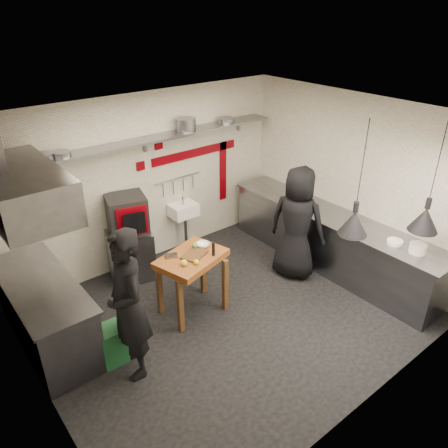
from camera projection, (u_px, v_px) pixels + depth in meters
floor at (229, 315)px, 6.22m from camera, size 5.00×5.00×0.00m
ceiling at (231, 120)px, 4.92m from camera, size 5.00×5.00×0.00m
wall_back at (147, 181)px, 7.02m from camera, size 5.00×0.04×2.80m
wall_front at (371, 311)px, 4.12m from camera, size 5.00×0.04×2.80m
wall_left at (29, 306)px, 4.18m from camera, size 0.04×4.20×2.80m
wall_right at (351, 183)px, 6.95m from camera, size 0.04×4.20×2.80m
red_band_horiz at (195, 153)px, 7.40m from camera, size 1.70×0.02×0.14m
red_band_vert at (223, 171)px, 7.96m from camera, size 0.14×0.02×1.10m
red_tile_a at (159, 145)px, 6.89m from camera, size 0.14×0.02×0.14m
red_tile_b at (141, 166)px, 6.82m from camera, size 0.14×0.02×0.14m
back_shelf at (149, 140)px, 6.56m from camera, size 4.60×0.34×0.04m
shelf_bracket_left at (16, 171)px, 5.66m from camera, size 0.04×0.06×0.24m
shelf_bracket_mid at (145, 144)px, 6.71m from camera, size 0.04×0.06×0.24m
shelf_bracket_right at (239, 124)px, 7.77m from camera, size 0.04×0.06×0.24m
pan_far_left at (42, 157)px, 5.65m from camera, size 0.33×0.33×0.09m
pan_mid_left at (61, 154)px, 5.80m from camera, size 0.32×0.32×0.07m
stock_pot at (186, 124)px, 6.88m from camera, size 0.31×0.31×0.20m
pan_right at (226, 120)px, 7.36m from camera, size 0.37×0.37×0.08m
oven_stand at (131, 254)px, 6.92m from camera, size 0.79×0.75×0.80m
combi_oven at (127, 214)px, 6.65m from camera, size 0.69×0.66×0.58m
oven_door at (132, 221)px, 6.43m from camera, size 0.44×0.15×0.46m
oven_glass at (135, 224)px, 6.37m from camera, size 0.32×0.10×0.34m
hand_sink at (183, 210)px, 7.49m from camera, size 0.46×0.34×0.22m
sink_tap at (183, 200)px, 7.40m from camera, size 0.03×0.03×0.14m
sink_drain at (186, 233)px, 7.66m from camera, size 0.06×0.06×0.66m
utensil_rail at (177, 178)px, 7.33m from camera, size 0.90×0.02×0.02m
counter_right at (330, 241)px, 7.20m from camera, size 0.70×3.80×0.90m
counter_right_top at (333, 216)px, 6.99m from camera, size 0.76×3.90×0.03m
plate_stack at (418, 248)px, 5.93m from camera, size 0.29×0.29×0.13m
small_bowl_right at (395, 242)px, 6.16m from camera, size 0.26×0.26×0.05m
counter_left at (46, 314)px, 5.54m from camera, size 0.70×1.90×0.90m
counter_left_top at (39, 284)px, 5.32m from camera, size 0.76×2.00×0.03m
extractor_hood at (22, 190)px, 4.78m from camera, size 0.78×1.60×0.50m
green_bin at (111, 344)px, 5.35m from camera, size 0.32×0.32×0.50m
prep_table at (192, 284)px, 6.11m from camera, size 1.06×0.86×0.92m
cutting_board at (195, 254)px, 5.91m from camera, size 0.43×0.37×0.02m
pepper_mill at (213, 249)px, 5.86m from camera, size 0.06×0.06×0.20m
lemon_a at (184, 263)px, 5.67m from camera, size 0.11×0.11×0.09m
lemon_b at (196, 262)px, 5.69m from camera, size 0.09×0.09×0.07m
veg_ball at (195, 245)px, 6.05m from camera, size 0.11×0.11×0.09m
steel_tray at (171, 256)px, 5.87m from camera, size 0.19×0.16×0.03m
bowl at (203, 245)px, 6.10m from camera, size 0.22×0.22×0.06m
heat_lamp_near at (360, 180)px, 5.33m from camera, size 0.41×0.41×1.51m
heat_lamp_far at (435, 177)px, 5.36m from camera, size 0.47×0.47×1.48m
chef_left at (128, 306)px, 4.90m from camera, size 0.54×0.75×1.90m
chef_right at (297, 223)px, 6.76m from camera, size 0.87×1.05×1.83m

